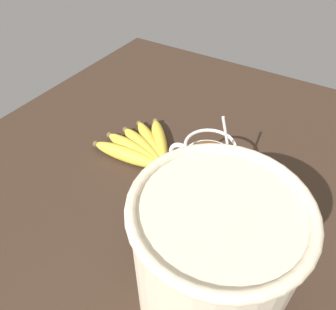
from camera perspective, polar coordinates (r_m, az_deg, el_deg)
name	(u,v)px	position (r cm, az deg, el deg)	size (l,w,h in cm)	color
table	(189,170)	(70.27, 3.70, -2.57)	(94.97, 94.97, 3.74)	#332319
coffee_mug	(207,169)	(62.17, 6.77, -2.46)	(14.75, 9.56, 16.90)	white
banana_bunch	(142,147)	(70.59, -4.52, 1.41)	(18.32, 16.30, 4.01)	brown
woven_basket	(213,254)	(43.35, 7.88, -16.74)	(20.74, 20.74, 20.58)	beige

